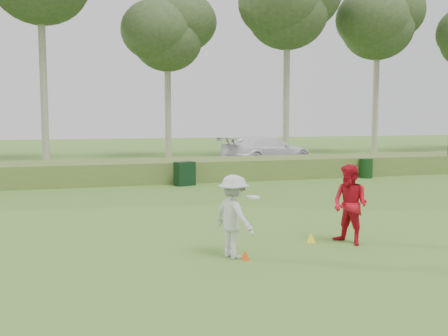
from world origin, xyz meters
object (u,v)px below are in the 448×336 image
object	(u,v)px
cone_orange	(245,255)
trash_bin	(366,168)
cone_yellow	(311,237)
car_right	(267,150)
player_white	(234,216)
utility_cabinet	(185,174)
player_red	(350,204)

from	to	relation	value
cone_orange	trash_bin	distance (m)	14.88
cone_yellow	car_right	distance (m)	18.36
player_white	cone_orange	size ratio (longest dim) A/B	8.76
cone_yellow	utility_cabinet	bearing A→B (deg)	94.17
player_white	cone_yellow	size ratio (longest dim) A/B	7.48
player_white	cone_yellow	world-z (taller)	player_white
player_white	car_right	xyz separation A→B (m)	(7.75, 18.08, 0.08)
player_white	utility_cabinet	world-z (taller)	player_white
cone_yellow	trash_bin	bearing A→B (deg)	52.54
cone_orange	utility_cabinet	world-z (taller)	utility_cabinet
cone_orange	player_red	bearing A→B (deg)	11.65
cone_orange	cone_yellow	world-z (taller)	cone_yellow
cone_orange	car_right	bearing A→B (deg)	67.50
cone_orange	car_right	xyz separation A→B (m)	(7.59, 18.33, 0.81)
trash_bin	car_right	size ratio (longest dim) A/B	0.15
cone_yellow	car_right	size ratio (longest dim) A/B	0.04
cone_orange	utility_cabinet	xyz separation A→B (m)	(1.12, 10.99, 0.40)
player_red	cone_orange	distance (m)	2.76
trash_bin	car_right	xyz separation A→B (m)	(-2.17, 7.10, 0.46)
cone_yellow	utility_cabinet	world-z (taller)	utility_cabinet
player_white	utility_cabinet	size ratio (longest dim) A/B	1.68
utility_cabinet	cone_orange	bearing A→B (deg)	-115.02
player_red	cone_yellow	xyz separation A→B (m)	(-0.74, 0.37, -0.77)
player_white	trash_bin	distance (m)	14.80
cone_yellow	utility_cabinet	size ratio (longest dim) A/B	0.22
player_red	cone_yellow	size ratio (longest dim) A/B	7.97
trash_bin	car_right	bearing A→B (deg)	106.99
player_red	car_right	bearing A→B (deg)	140.85
utility_cabinet	car_right	bearing A→B (deg)	29.36
player_white	cone_yellow	xyz separation A→B (m)	(2.02, 0.66, -0.71)
car_right	player_white	bearing A→B (deg)	138.36
player_white	cone_orange	world-z (taller)	player_white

